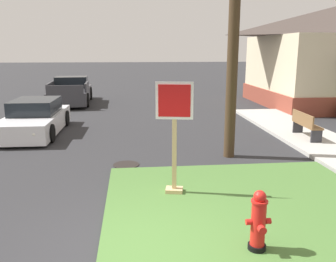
# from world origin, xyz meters

# --- Properties ---
(ground_plane) EXTENTS (160.00, 160.00, 0.00)m
(ground_plane) POSITION_xyz_m (0.00, 0.00, 0.00)
(ground_plane) COLOR #2B2B2D
(grass_corner_patch) EXTENTS (5.51, 4.78, 0.08)m
(grass_corner_patch) POSITION_xyz_m (2.14, 1.46, 0.04)
(grass_corner_patch) COLOR #477033
(grass_corner_patch) RESTS_ON ground
(sidewalk_strip) EXTENTS (2.20, 14.21, 0.12)m
(sidewalk_strip) POSITION_xyz_m (6.09, 5.02, 0.06)
(sidewalk_strip) COLOR #B2AFA8
(sidewalk_strip) RESTS_ON ground
(fire_hydrant) EXTENTS (0.38, 0.34, 0.96)m
(fire_hydrant) POSITION_xyz_m (1.79, -0.18, 0.53)
(fire_hydrant) COLOR black
(fire_hydrant) RESTS_ON grass_corner_patch
(stop_sign) EXTENTS (0.75, 0.34, 2.35)m
(stop_sign) POSITION_xyz_m (0.80, 2.16, 1.25)
(stop_sign) COLOR tan
(stop_sign) RESTS_ON grass_corner_patch
(manhole_cover) EXTENTS (0.70, 0.70, 0.02)m
(manhole_cover) POSITION_xyz_m (-0.25, 4.33, 0.01)
(manhole_cover) COLOR black
(manhole_cover) RESTS_ON ground
(parked_sedan_white) EXTENTS (1.93, 4.38, 1.25)m
(parked_sedan_white) POSITION_xyz_m (-3.62, 8.39, 0.54)
(parked_sedan_white) COLOR silver
(parked_sedan_white) RESTS_ON ground
(pickup_truck_charcoal) EXTENTS (2.38, 5.12, 1.48)m
(pickup_truck_charcoal) POSITION_xyz_m (-3.52, 15.89, 0.62)
(pickup_truck_charcoal) COLOR #38383D
(pickup_truck_charcoal) RESTS_ON ground
(street_bench) EXTENTS (0.46, 1.58, 0.85)m
(street_bench) POSITION_xyz_m (5.78, 6.35, 0.59)
(street_bench) COLOR brown
(street_bench) RESTS_ON sidewalk_strip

